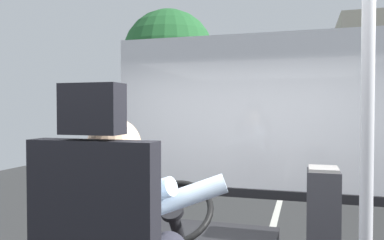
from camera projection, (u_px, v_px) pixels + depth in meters
ground at (285, 183)px, 10.36m from camera, size 18.00×44.00×0.06m
bus_driver at (122, 233)px, 1.56m from camera, size 0.80×0.57×0.73m
handrail_pole at (367, 155)px, 1.28m from camera, size 0.04×0.04×2.23m
fare_box at (323, 235)px, 2.48m from camera, size 0.20×0.26×0.89m
windshield_panel at (246, 134)px, 3.43m from camera, size 2.50×0.08×1.48m
street_tree at (169, 56)px, 14.36m from camera, size 3.46×3.46×5.76m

